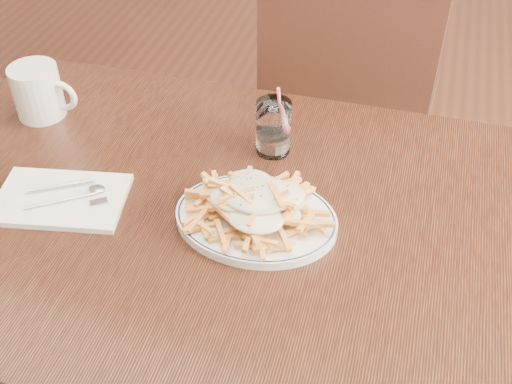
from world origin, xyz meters
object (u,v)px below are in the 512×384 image
(fries_plate, at_px, (256,219))
(loaded_fries, at_px, (256,200))
(coffee_mug, at_px, (39,92))
(table, at_px, (218,242))
(water_glass, at_px, (273,130))
(chair_far, at_px, (349,87))

(fries_plate, relative_size, loaded_fries, 1.39)
(coffee_mug, bearing_deg, table, -23.05)
(water_glass, bearing_deg, coffee_mug, -179.06)
(table, height_order, water_glass, water_glass)
(chair_far, bearing_deg, fries_plate, -93.74)
(table, distance_m, chair_far, 0.80)
(loaded_fries, relative_size, coffee_mug, 1.66)
(fries_plate, distance_m, loaded_fries, 0.04)
(table, distance_m, coffee_mug, 0.49)
(chair_far, xyz_separation_m, water_glass, (-0.07, -0.58, 0.24))
(chair_far, relative_size, water_glass, 6.68)
(loaded_fries, height_order, coffee_mug, coffee_mug)
(fries_plate, height_order, loaded_fries, loaded_fries)
(table, height_order, chair_far, chair_far)
(chair_far, xyz_separation_m, fries_plate, (-0.05, -0.79, 0.20))
(water_glass, bearing_deg, loaded_fries, -83.74)
(fries_plate, distance_m, coffee_mug, 0.55)
(table, relative_size, loaded_fries, 5.19)
(table, bearing_deg, fries_plate, -7.89)
(chair_far, distance_m, fries_plate, 0.82)
(loaded_fries, distance_m, water_glass, 0.21)
(loaded_fries, bearing_deg, table, 172.11)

